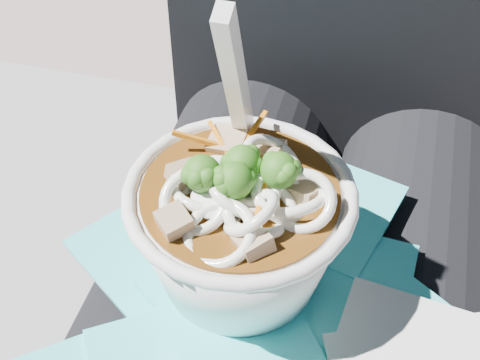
% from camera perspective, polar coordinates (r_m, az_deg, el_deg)
% --- Properties ---
extents(lap, '(0.34, 0.48, 0.16)m').
position_cam_1_polar(lap, '(0.55, 4.17, -14.26)').
color(lap, black).
rests_on(lap, stone_ledge).
extents(person_body, '(0.34, 0.94, 0.98)m').
position_cam_1_polar(person_body, '(0.58, 6.24, -5.11)').
color(person_body, black).
rests_on(person_body, ground).
extents(plastic_bag, '(0.28, 0.35, 0.01)m').
position_cam_1_polar(plastic_bag, '(0.46, 1.44, -11.54)').
color(plastic_bag, '#32CED1').
rests_on(plastic_bag, lap).
extents(udon_bowl, '(0.15, 0.15, 0.20)m').
position_cam_1_polar(udon_bowl, '(0.43, 0.03, -3.61)').
color(udon_bowl, white).
rests_on(udon_bowl, plastic_bag).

